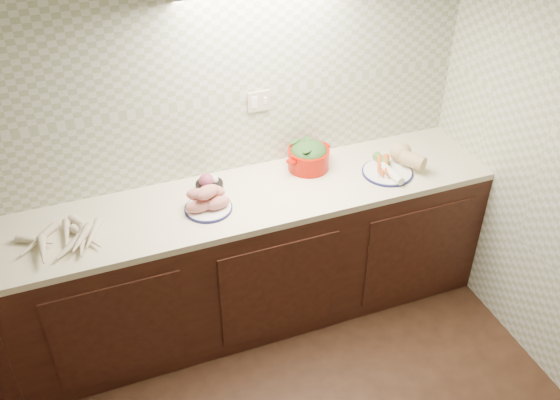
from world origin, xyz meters
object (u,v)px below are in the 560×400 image
object	(u,v)px
dutch_oven	(309,156)
veg_plate	(393,161)
parsnip_pile	(58,235)
sweet_potato_plate	(207,201)
onion_bowl	(209,185)

from	to	relation	value
dutch_oven	veg_plate	bearing A→B (deg)	-41.70
parsnip_pile	dutch_oven	distance (m)	1.46
parsnip_pile	sweet_potato_plate	world-z (taller)	sweet_potato_plate
sweet_potato_plate	dutch_oven	xyz separation A→B (m)	(0.67, 0.18, 0.03)
parsnip_pile	sweet_potato_plate	bearing A→B (deg)	-0.56
parsnip_pile	veg_plate	size ratio (longest dim) A/B	0.99
parsnip_pile	dutch_oven	xyz separation A→B (m)	(1.45, 0.18, 0.05)
veg_plate	sweet_potato_plate	bearing A→B (deg)	-179.99
veg_plate	dutch_oven	bearing A→B (deg)	158.59
parsnip_pile	veg_plate	distance (m)	1.91
parsnip_pile	sweet_potato_plate	size ratio (longest dim) A/B	1.46
parsnip_pile	veg_plate	world-z (taller)	veg_plate
dutch_oven	parsnip_pile	bearing A→B (deg)	166.62
onion_bowl	dutch_oven	world-z (taller)	dutch_oven
parsnip_pile	sweet_potato_plate	xyz separation A→B (m)	(0.78, -0.01, 0.02)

